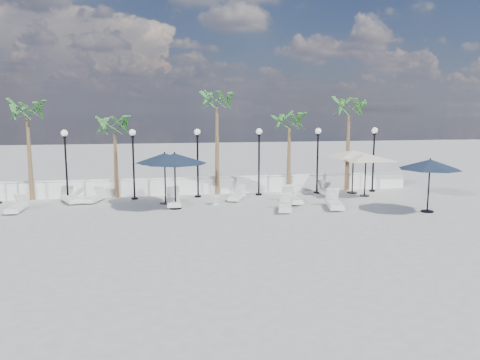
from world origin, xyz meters
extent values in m
plane|color=gray|center=(0.00, 0.00, 0.00)|extent=(100.00, 100.00, 0.00)
cube|color=white|center=(0.00, 7.50, 0.45)|extent=(26.00, 0.30, 0.90)
cube|color=white|center=(0.00, 7.50, 0.97)|extent=(26.00, 0.12, 0.08)
cylinder|color=black|center=(-7.00, 6.50, 0.05)|extent=(0.36, 0.36, 0.10)
cylinder|color=black|center=(-7.00, 6.50, 1.75)|extent=(0.10, 0.10, 3.50)
cylinder|color=black|center=(-7.00, 6.50, 3.45)|extent=(0.18, 0.18, 0.10)
sphere|color=white|center=(-7.00, 6.50, 3.66)|extent=(0.36, 0.36, 0.36)
cylinder|color=black|center=(-3.50, 6.50, 0.05)|extent=(0.36, 0.36, 0.10)
cylinder|color=black|center=(-3.50, 6.50, 1.75)|extent=(0.10, 0.10, 3.50)
cylinder|color=black|center=(-3.50, 6.50, 3.45)|extent=(0.18, 0.18, 0.10)
sphere|color=white|center=(-3.50, 6.50, 3.66)|extent=(0.36, 0.36, 0.36)
cylinder|color=black|center=(0.00, 6.50, 0.05)|extent=(0.36, 0.36, 0.10)
cylinder|color=black|center=(0.00, 6.50, 1.75)|extent=(0.10, 0.10, 3.50)
cylinder|color=black|center=(0.00, 6.50, 3.45)|extent=(0.18, 0.18, 0.10)
sphere|color=white|center=(0.00, 6.50, 3.66)|extent=(0.36, 0.36, 0.36)
cylinder|color=black|center=(3.50, 6.50, 0.05)|extent=(0.36, 0.36, 0.10)
cylinder|color=black|center=(3.50, 6.50, 1.75)|extent=(0.10, 0.10, 3.50)
cylinder|color=black|center=(3.50, 6.50, 3.45)|extent=(0.18, 0.18, 0.10)
sphere|color=white|center=(3.50, 6.50, 3.66)|extent=(0.36, 0.36, 0.36)
cylinder|color=black|center=(7.00, 6.50, 0.05)|extent=(0.36, 0.36, 0.10)
cylinder|color=black|center=(7.00, 6.50, 1.75)|extent=(0.10, 0.10, 3.50)
cylinder|color=black|center=(7.00, 6.50, 3.45)|extent=(0.18, 0.18, 0.10)
sphere|color=white|center=(7.00, 6.50, 3.66)|extent=(0.36, 0.36, 0.36)
cylinder|color=black|center=(10.50, 6.50, 0.05)|extent=(0.36, 0.36, 0.10)
cylinder|color=black|center=(10.50, 6.50, 1.75)|extent=(0.10, 0.10, 3.50)
cylinder|color=black|center=(10.50, 6.50, 3.45)|extent=(0.18, 0.18, 0.10)
sphere|color=white|center=(10.50, 6.50, 3.66)|extent=(0.36, 0.36, 0.36)
cone|color=brown|center=(-9.00, 7.30, 2.20)|extent=(0.28, 0.28, 4.40)
cone|color=brown|center=(-4.50, 7.30, 1.80)|extent=(0.28, 0.28, 3.60)
cone|color=brown|center=(1.20, 7.30, 2.50)|extent=(0.28, 0.28, 5.00)
cone|color=brown|center=(5.50, 7.30, 1.90)|extent=(0.28, 0.28, 3.80)
cone|color=brown|center=(9.20, 7.30, 2.30)|extent=(0.28, 0.28, 4.60)
cube|color=silver|center=(-5.58, 6.07, 0.15)|extent=(1.13, 1.89, 0.10)
cube|color=silver|center=(-5.65, 5.84, 0.25)|extent=(0.91, 1.33, 0.10)
cube|color=silver|center=(-5.35, 6.76, 0.51)|extent=(0.67, 0.58, 0.56)
cube|color=silver|center=(-6.77, 6.08, 0.16)|extent=(1.42, 2.08, 0.11)
cube|color=silver|center=(-6.66, 5.83, 0.28)|extent=(1.11, 1.47, 0.11)
cube|color=silver|center=(-7.09, 6.81, 0.56)|extent=(0.76, 0.68, 0.62)
cube|color=silver|center=(-8.95, 4.16, 0.15)|extent=(0.67, 1.85, 0.10)
cube|color=silver|center=(-8.96, 3.91, 0.26)|extent=(0.61, 1.26, 0.10)
cube|color=silver|center=(-8.93, 4.90, 0.52)|extent=(0.59, 0.45, 0.57)
cube|color=silver|center=(-1.45, 4.27, 0.17)|extent=(0.70, 2.05, 0.11)
cube|color=silver|center=(-1.45, 3.99, 0.29)|extent=(0.65, 1.39, 0.11)
cube|color=silver|center=(-1.45, 5.10, 0.58)|extent=(0.65, 0.49, 0.64)
cube|color=silver|center=(3.83, 2.08, 0.15)|extent=(1.07, 1.92, 0.10)
cube|color=silver|center=(3.76, 1.84, 0.26)|extent=(0.88, 1.34, 0.10)
cube|color=silver|center=(4.02, 2.79, 0.51)|extent=(0.67, 0.57, 0.57)
cube|color=silver|center=(2.00, 5.25, 0.15)|extent=(1.27, 1.89, 0.10)
cube|color=silver|center=(1.91, 5.03, 0.25)|extent=(1.00, 1.34, 0.10)
cube|color=silver|center=(2.29, 5.92, 0.51)|extent=(0.69, 0.62, 0.56)
cube|color=silver|center=(4.72, 3.95, 0.16)|extent=(0.70, 2.02, 0.11)
cube|color=silver|center=(4.72, 3.67, 0.28)|extent=(0.65, 1.37, 0.11)
cube|color=silver|center=(4.71, 4.76, 0.57)|extent=(0.64, 0.48, 0.63)
cube|color=silver|center=(6.43, 2.23, 0.17)|extent=(1.15, 2.17, 0.11)
cube|color=silver|center=(6.37, 1.96, 0.29)|extent=(0.95, 1.51, 0.11)
cube|color=silver|center=(6.62, 3.05, 0.58)|extent=(0.74, 0.62, 0.65)
cube|color=silver|center=(7.33, 6.20, 0.14)|extent=(0.64, 1.72, 0.09)
cube|color=silver|center=(7.32, 5.97, 0.24)|extent=(0.58, 1.17, 0.09)
cube|color=silver|center=(7.35, 6.89, 0.48)|extent=(0.55, 0.42, 0.53)
cylinder|color=silver|center=(0.71, 4.22, 0.01)|extent=(0.35, 0.35, 0.03)
cylinder|color=silver|center=(0.71, 4.22, 0.21)|extent=(0.05, 0.05, 0.42)
cylinder|color=silver|center=(0.71, 4.22, 0.43)|extent=(0.46, 0.46, 0.03)
cylinder|color=silver|center=(5.65, 6.20, 0.02)|extent=(0.43, 0.43, 0.03)
cylinder|color=silver|center=(5.65, 6.20, 0.26)|extent=(0.06, 0.06, 0.52)
cylinder|color=silver|center=(5.65, 6.20, 0.53)|extent=(0.56, 0.56, 0.03)
cylinder|color=black|center=(-1.38, 3.58, 0.03)|extent=(0.62, 0.62, 0.07)
cylinder|color=black|center=(-1.38, 3.58, 1.36)|extent=(0.08, 0.08, 2.71)
cone|color=black|center=(-1.38, 3.58, 2.51)|extent=(3.21, 3.21, 0.50)
sphere|color=black|center=(-1.38, 3.58, 2.79)|extent=(0.09, 0.09, 0.09)
cylinder|color=black|center=(-1.85, 4.97, 0.03)|extent=(0.61, 0.61, 0.07)
cylinder|color=black|center=(-1.85, 4.97, 1.30)|extent=(0.08, 0.08, 2.60)
cone|color=black|center=(-1.85, 4.97, 2.41)|extent=(3.04, 3.04, 0.49)
sphere|color=black|center=(-1.85, 4.97, 2.68)|extent=(0.09, 0.09, 0.09)
cylinder|color=black|center=(10.52, 0.66, 0.03)|extent=(0.58, 0.58, 0.06)
cylinder|color=black|center=(10.52, 0.66, 1.25)|extent=(0.07, 0.07, 2.50)
cone|color=black|center=(10.52, 0.66, 2.31)|extent=(2.91, 2.91, 0.47)
sphere|color=black|center=(10.52, 0.66, 2.57)|extent=(0.08, 0.08, 0.08)
cylinder|color=black|center=(9.37, 5.12, 0.03)|extent=(0.55, 0.55, 0.06)
cylinder|color=black|center=(9.37, 5.12, 1.21)|extent=(0.07, 0.07, 2.41)
pyramid|color=#C2B09A|center=(9.37, 5.12, 2.44)|extent=(5.34, 5.34, 0.37)
cylinder|color=black|center=(9.09, 6.20, 0.03)|extent=(0.58, 0.58, 0.07)
cylinder|color=black|center=(9.09, 6.20, 1.25)|extent=(0.08, 0.08, 2.50)
pyramid|color=#C2B09A|center=(9.09, 6.20, 2.53)|extent=(5.44, 5.44, 0.39)
camera|label=1|loc=(-2.25, -19.42, 4.87)|focal=35.00mm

